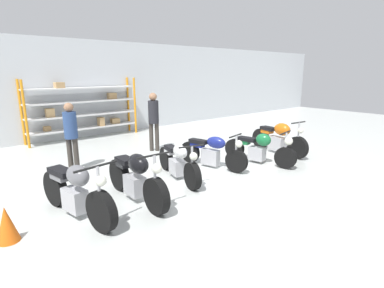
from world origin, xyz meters
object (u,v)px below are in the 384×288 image
motorcycle_white (178,162)px  motorcycle_orange (278,138)px  person_browsing (154,117)px  motorcycle_grey (76,191)px  traffic_cone (6,224)px  motorcycle_blue (212,151)px  motorcycle_green (259,148)px  person_near_rack (71,131)px  shelving_rack (84,109)px  motorcycle_black (136,178)px

motorcycle_white → motorcycle_orange: size_ratio=0.99×
motorcycle_orange → motorcycle_white: bearing=-86.2°
person_browsing → motorcycle_grey: bearing=-9.1°
motorcycle_white → motorcycle_orange: motorcycle_orange is taller
motorcycle_white → traffic_cone: size_ratio=3.76×
traffic_cone → motorcycle_blue: bearing=7.3°
person_browsing → motorcycle_orange: bearing=86.6°
motorcycle_white → motorcycle_orange: (3.71, -0.19, 0.07)m
motorcycle_grey → motorcycle_orange: motorcycle_grey is taller
motorcycle_blue → motorcycle_grey: bearing=-95.1°
motorcycle_green → person_browsing: bearing=-164.3°
motorcycle_orange → person_near_rack: person_near_rack is taller
shelving_rack → traffic_cone: (-3.57, -6.20, -0.84)m
motorcycle_black → motorcycle_blue: 2.63m
motorcycle_green → traffic_cone: motorcycle_green is taller
motorcycle_blue → traffic_cone: size_ratio=3.65×
motorcycle_black → person_browsing: 3.83m
motorcycle_green → motorcycle_orange: motorcycle_orange is taller
motorcycle_white → person_near_rack: bearing=-129.7°
motorcycle_blue → shelving_rack: bearing=179.2°
motorcycle_grey → traffic_cone: size_ratio=3.90×
motorcycle_orange → person_near_rack: bearing=-107.4°
shelving_rack → motorcycle_white: shelving_rack is taller
motorcycle_orange → person_near_rack: size_ratio=1.22×
motorcycle_orange → person_near_rack: (-5.36, 2.40, 0.54)m
motorcycle_green → shelving_rack: bearing=-169.1°
shelving_rack → person_near_rack: (-1.66, -3.48, -0.11)m
motorcycle_grey → shelving_rack: bearing=147.6°
motorcycle_orange → person_browsing: bearing=-127.8°
shelving_rack → motorcycle_orange: shelving_rack is taller
person_browsing → motorcycle_blue: bearing=46.4°
motorcycle_black → motorcycle_orange: 5.09m
motorcycle_black → person_browsing: size_ratio=1.16×
person_near_rack → traffic_cone: bearing=19.7°
person_near_rack → motorcycle_white: bearing=91.6°
motorcycle_blue → motorcycle_orange: bearing=70.5°
shelving_rack → motorcycle_white: size_ratio=1.96×
motorcycle_grey → motorcycle_green: 4.93m
motorcycle_orange → person_browsing: person_browsing is taller
motorcycle_blue → motorcycle_green: 1.36m
motorcycle_grey → traffic_cone: motorcycle_grey is taller
person_near_rack → motorcycle_orange: bearing=120.7°
person_browsing → motorcycle_black: bearing=2.7°
motorcycle_grey → person_browsing: (3.47, 2.89, 0.61)m
motorcycle_green → person_browsing: size_ratio=1.14×
motorcycle_grey → motorcycle_blue: size_ratio=1.07×
motorcycle_green → motorcycle_grey: bearing=-101.4°
motorcycle_grey → motorcycle_white: size_ratio=1.04×
person_near_rack → motorcycle_grey: bearing=36.8°
shelving_rack → motorcycle_blue: shelving_rack is taller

